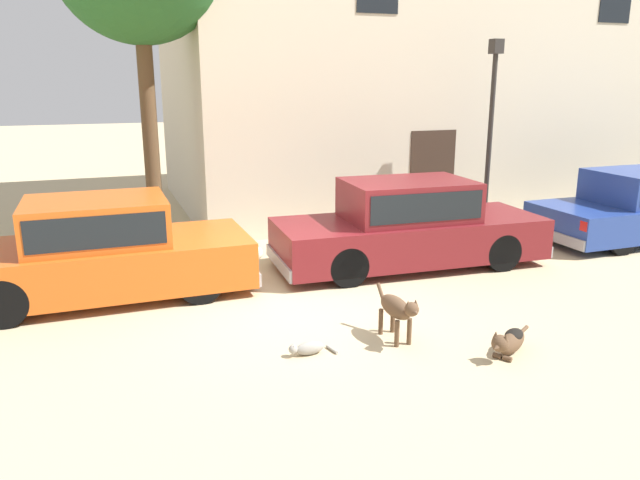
% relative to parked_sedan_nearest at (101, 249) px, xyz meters
% --- Properties ---
extents(ground_plane, '(80.00, 80.00, 0.00)m').
position_rel_parked_sedan_nearest_xyz_m(ground_plane, '(2.71, -1.42, -0.73)').
color(ground_plane, tan).
extents(parked_sedan_nearest, '(4.46, 1.81, 1.49)m').
position_rel_parked_sedan_nearest_xyz_m(parked_sedan_nearest, '(0.00, 0.00, 0.00)').
color(parked_sedan_nearest, '#D15619').
rests_on(parked_sedan_nearest, ground_plane).
extents(parked_sedan_second, '(4.86, 1.95, 1.51)m').
position_rel_parked_sedan_nearest_xyz_m(parked_sedan_second, '(5.03, -0.20, 0.01)').
color(parked_sedan_second, maroon).
rests_on(parked_sedan_second, ground_plane).
extents(apartment_block, '(14.23, 6.90, 7.38)m').
position_rel_parked_sedan_nearest_xyz_m(apartment_block, '(9.10, 5.80, 2.96)').
color(apartment_block, beige).
rests_on(apartment_block, ground_plane).
extents(stray_dog_spotted, '(0.91, 0.59, 0.38)m').
position_rel_parked_sedan_nearest_xyz_m(stray_dog_spotted, '(4.47, -3.79, -0.57)').
color(stray_dog_spotted, brown).
rests_on(stray_dog_spotted, ground_plane).
extents(stray_dog_tan, '(0.26, 1.00, 0.65)m').
position_rel_parked_sedan_nearest_xyz_m(stray_dog_tan, '(3.38, -2.98, -0.31)').
color(stray_dog_tan, brown).
rests_on(stray_dog_tan, ground_plane).
extents(stray_cat, '(0.58, 0.22, 0.17)m').
position_rel_parked_sedan_nearest_xyz_m(stray_cat, '(2.21, -2.97, -0.65)').
color(stray_cat, gray).
rests_on(stray_cat, ground_plane).
extents(street_lamp, '(0.22, 0.22, 3.94)m').
position_rel_parked_sedan_nearest_xyz_m(street_lamp, '(7.64, 1.28, 1.78)').
color(street_lamp, '#2D2B28').
rests_on(street_lamp, ground_plane).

